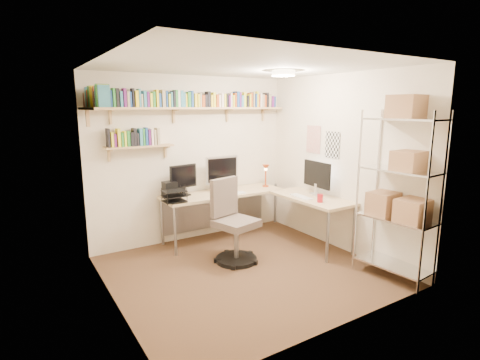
% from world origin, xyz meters
% --- Properties ---
extents(ground, '(3.20, 3.20, 0.00)m').
position_xyz_m(ground, '(0.00, 0.00, 0.00)').
color(ground, '#45331D').
rests_on(ground, ground).
extents(room_shell, '(3.24, 3.04, 2.52)m').
position_xyz_m(room_shell, '(0.00, 0.00, 1.55)').
color(room_shell, beige).
rests_on(room_shell, ground).
extents(wall_shelves, '(3.12, 1.09, 0.80)m').
position_xyz_m(wall_shelves, '(-0.44, 1.29, 2.03)').
color(wall_shelves, tan).
rests_on(wall_shelves, ground).
extents(corner_desk, '(2.29, 1.89, 1.29)m').
position_xyz_m(corner_desk, '(0.49, 0.94, 0.74)').
color(corner_desk, '#D6BC8B').
rests_on(corner_desk, ground).
extents(office_chair, '(0.60, 0.61, 1.11)m').
position_xyz_m(office_chair, '(0.04, 0.37, 0.47)').
color(office_chair, black).
rests_on(office_chair, ground).
extents(wire_rack, '(0.50, 0.90, 2.17)m').
position_xyz_m(wire_rack, '(1.42, -1.12, 1.24)').
color(wire_rack, silver).
rests_on(wire_rack, ground).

